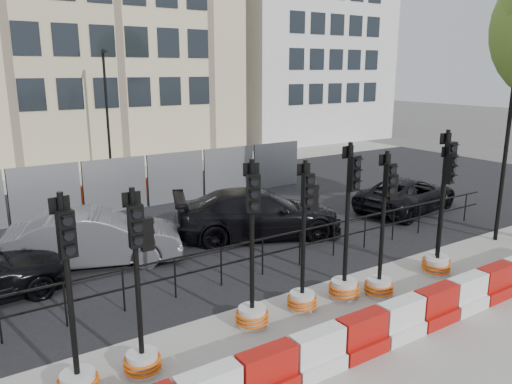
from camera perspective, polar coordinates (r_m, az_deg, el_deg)
ground at (r=12.01m, az=4.02°, el=-11.39°), size 120.00×120.00×0.00m
sidewalk_near at (r=10.08m, az=14.90°, el=-17.09°), size 40.00×6.00×0.02m
road at (r=17.70m, az=-9.85°, el=-3.10°), size 40.00×14.00×0.03m
sidewalk_far at (r=25.98m, az=-17.88°, el=1.84°), size 40.00×4.00×0.02m
building_white at (r=38.77m, az=4.56°, el=18.07°), size 12.00×9.06×16.00m
kerb_railing at (r=12.64m, az=0.76°, el=-6.65°), size 18.00×0.04×1.00m
heras_fencing at (r=20.05m, az=-13.18°, el=0.70°), size 14.33×1.72×2.00m
lamp_post_far at (r=24.71m, az=-16.65°, el=8.89°), size 0.12×0.56×6.00m
lamp_post_near at (r=16.40m, az=26.87°, el=5.74°), size 0.12×0.56×6.00m
barrier_row at (r=10.02m, az=14.15°, el=-14.90°), size 14.65×0.50×0.80m
traffic_signal_a at (r=8.75m, az=-19.88°, el=-17.34°), size 0.67×0.67×3.38m
traffic_signal_b at (r=8.97m, az=-12.96°, el=-15.36°), size 0.65×0.65×3.30m
traffic_signal_c at (r=10.23m, az=-0.43°, el=-11.59°), size 0.68×0.68×3.47m
traffic_signal_d at (r=10.91m, az=5.44°, el=-9.54°), size 0.65×0.65×3.32m
traffic_signal_e at (r=11.58m, az=10.19°, el=-8.54°), size 0.71×0.71×3.61m
traffic_signal_f at (r=11.86m, az=14.11°, el=-7.86°), size 0.67×0.67×3.40m
traffic_signal_g at (r=13.52m, az=20.18°, el=-6.09°), size 0.67×0.67×3.38m
traffic_signal_h at (r=13.65m, az=20.12°, el=-5.62°), size 0.73×0.73×3.69m
car_b at (r=14.01m, az=-17.89°, el=-5.04°), size 4.34×5.46×1.48m
car_c at (r=15.50m, az=0.30°, el=-2.48°), size 5.71×6.68×1.51m
car_d at (r=19.21m, az=16.90°, el=-0.26°), size 3.79×5.32×1.26m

